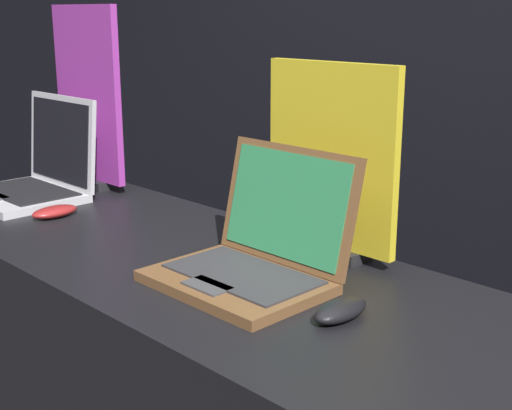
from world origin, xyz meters
TOP-DOWN VIEW (x-y plane):
  - laptop_front at (-0.88, 0.31)m, footprint 0.33×0.28m
  - mouse_front at (-0.66, 0.24)m, footprint 0.06×0.12m
  - promo_stand_front at (-0.88, 0.49)m, footprint 0.30×0.07m
  - laptop_middle at (-0.01, 0.29)m, footprint 0.32×0.29m
  - mouse_middle at (0.22, 0.27)m, footprint 0.06×0.12m
  - promo_stand_middle at (-0.01, 0.51)m, footprint 0.32×0.07m

SIDE VIEW (x-z plane):
  - mouse_front at x=-0.66m, z-range 0.93..0.96m
  - mouse_middle at x=0.22m, z-range 0.93..0.97m
  - laptop_middle at x=-0.01m, z-range 0.87..1.11m
  - laptop_front at x=-0.88m, z-range 0.86..1.13m
  - promo_stand_middle at x=-0.01m, z-range 0.92..1.32m
  - promo_stand_front at x=-0.88m, z-range 0.92..1.44m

